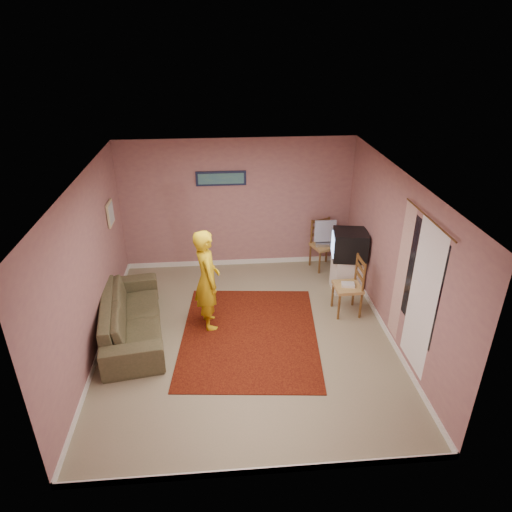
{
  "coord_description": "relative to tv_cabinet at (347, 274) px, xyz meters",
  "views": [
    {
      "loc": [
        -0.35,
        -5.87,
        4.43
      ],
      "look_at": [
        0.2,
        0.6,
        1.13
      ],
      "focal_mm": 32.0,
      "sensor_mm": 36.0,
      "label": 1
    }
  ],
  "objects": [
    {
      "name": "game_console",
      "position": [
        -0.2,
        -0.75,
        0.21
      ],
      "size": [
        0.24,
        0.19,
        0.04
      ],
      "primitive_type": "cube",
      "rotation": [
        0.0,
        0.0,
        -0.16
      ],
      "color": "white",
      "rests_on": "chair_b"
    },
    {
      "name": "wall_right",
      "position": [
        0.3,
        -1.31,
        0.97
      ],
      "size": [
        0.02,
        5.0,
        2.6
      ],
      "primitive_type": "cube",
      "color": "#A3716B",
      "rests_on": "ground"
    },
    {
      "name": "blue_throw",
      "position": [
        -0.24,
        0.89,
        0.48
      ],
      "size": [
        0.42,
        0.05,
        0.44
      ],
      "primitive_type": "cube",
      "color": "#7D96CD",
      "rests_on": "chair_a"
    },
    {
      "name": "ground",
      "position": [
        -1.95,
        -1.31,
        -0.33
      ],
      "size": [
        5.0,
        5.0,
        0.0
      ],
      "primitive_type": "plane",
      "color": "gray",
      "rests_on": "ground"
    },
    {
      "name": "picture_back",
      "position": [
        -2.25,
        1.15,
        1.52
      ],
      "size": [
        0.95,
        0.04,
        0.28
      ],
      "color": "#131936",
      "rests_on": "wall_back"
    },
    {
      "name": "baseboard_left",
      "position": [
        -4.19,
        -1.31,
        -0.28
      ],
      "size": [
        0.02,
        5.0,
        0.1
      ],
      "primitive_type": "cube",
      "color": "white",
      "rests_on": "ground"
    },
    {
      "name": "crt_tv",
      "position": [
        -0.01,
        0.0,
        0.59
      ],
      "size": [
        0.68,
        0.63,
        0.52
      ],
      "rotation": [
        0.0,
        0.0,
        -0.17
      ],
      "color": "black",
      "rests_on": "tv_cabinet"
    },
    {
      "name": "curtain_sheer",
      "position": [
        0.28,
        -2.36,
        0.92
      ],
      "size": [
        0.01,
        0.75,
        2.1
      ],
      "primitive_type": "cube",
      "color": "white",
      "rests_on": "wall_right"
    },
    {
      "name": "baseboard_back",
      "position": [
        -1.95,
        1.18,
        -0.28
      ],
      "size": [
        4.5,
        0.02,
        0.1
      ],
      "primitive_type": "cube",
      "color": "white",
      "rests_on": "ground"
    },
    {
      "name": "picture_left",
      "position": [
        -4.17,
        0.29,
        1.22
      ],
      "size": [
        0.04,
        0.38,
        0.42
      ],
      "color": "beige",
      "rests_on": "wall_left"
    },
    {
      "name": "chair_b",
      "position": [
        -0.2,
        -0.75,
        0.29
      ],
      "size": [
        0.45,
        0.47,
        0.56
      ],
      "rotation": [
        0.0,
        0.0,
        -1.54
      ],
      "color": "tan",
      "rests_on": "ground"
    },
    {
      "name": "curtain_floral",
      "position": [
        0.27,
        -1.66,
        0.92
      ],
      "size": [
        0.01,
        0.35,
        2.1
      ],
      "primitive_type": "cube",
      "color": "beige",
      "rests_on": "wall_right"
    },
    {
      "name": "sofa",
      "position": [
        -3.75,
        -1.05,
        -0.0
      ],
      "size": [
        1.22,
        2.36,
        0.66
      ],
      "primitive_type": "imported",
      "rotation": [
        0.0,
        0.0,
        1.72
      ],
      "color": "brown",
      "rests_on": "ground"
    },
    {
      "name": "wall_front",
      "position": [
        -1.95,
        -3.81,
        0.97
      ],
      "size": [
        4.5,
        0.02,
        2.6
      ],
      "primitive_type": "cube",
      "color": "#A3716B",
      "rests_on": "ground"
    },
    {
      "name": "window",
      "position": [
        0.29,
        -2.21,
        1.12
      ],
      "size": [
        0.01,
        1.1,
        1.5
      ],
      "primitive_type": "cube",
      "color": "black",
      "rests_on": "wall_right"
    },
    {
      "name": "tv_cabinet",
      "position": [
        0.0,
        0.0,
        0.0
      ],
      "size": [
        0.52,
        0.47,
        0.66
      ],
      "primitive_type": "cube",
      "color": "white",
      "rests_on": "ground"
    },
    {
      "name": "baseboard_front",
      "position": [
        -1.95,
        -3.8,
        -0.28
      ],
      "size": [
        4.5,
        0.02,
        0.1
      ],
      "primitive_type": "cube",
      "color": "white",
      "rests_on": "ground"
    },
    {
      "name": "chair_a",
      "position": [
        -0.24,
        0.89,
        0.28
      ],
      "size": [
        0.57,
        0.56,
        0.55
      ],
      "rotation": [
        0.0,
        0.0,
        0.34
      ],
      "color": "tan",
      "rests_on": "ground"
    },
    {
      "name": "area_rug",
      "position": [
        -1.9,
        -1.27,
        -0.32
      ],
      "size": [
        2.38,
        2.86,
        0.01
      ],
      "primitive_type": "cube",
      "rotation": [
        0.0,
        0.0,
        -0.1
      ],
      "color": "black",
      "rests_on": "ground"
    },
    {
      "name": "person",
      "position": [
        -2.54,
        -0.91,
        0.52
      ],
      "size": [
        0.53,
        0.69,
        1.69
      ],
      "primitive_type": "imported",
      "rotation": [
        0.0,
        0.0,
        1.8
      ],
      "color": "gold",
      "rests_on": "ground"
    },
    {
      "name": "ceiling",
      "position": [
        -1.95,
        -1.31,
        2.27
      ],
      "size": [
        4.5,
        5.0,
        0.02
      ],
      "primitive_type": "cube",
      "color": "white",
      "rests_on": "wall_back"
    },
    {
      "name": "wall_left",
      "position": [
        -4.2,
        -1.31,
        0.97
      ],
      "size": [
        0.02,
        5.0,
        2.6
      ],
      "primitive_type": "cube",
      "color": "#A3716B",
      "rests_on": "ground"
    },
    {
      "name": "dvd_player",
      "position": [
        -0.24,
        0.89,
        0.21
      ],
      "size": [
        0.38,
        0.29,
        0.06
      ],
      "primitive_type": "cube",
      "rotation": [
        0.0,
        0.0,
        -0.1
      ],
      "color": "#A7A7AC",
      "rests_on": "chair_a"
    },
    {
      "name": "curtain_rod",
      "position": [
        0.25,
        -2.21,
        1.99
      ],
      "size": [
        0.02,
        1.4,
        0.02
      ],
      "primitive_type": "cylinder",
      "rotation": [
        1.57,
        0.0,
        0.0
      ],
      "color": "brown",
      "rests_on": "wall_right"
    },
    {
      "name": "baseboard_right",
      "position": [
        0.29,
        -1.31,
        -0.28
      ],
      "size": [
        0.02,
        5.0,
        0.1
      ],
      "primitive_type": "cube",
      "color": "white",
      "rests_on": "ground"
    },
    {
      "name": "wall_back",
      "position": [
        -1.95,
        1.19,
        0.97
      ],
      "size": [
        4.5,
        0.02,
        2.6
      ],
      "primitive_type": "cube",
      "color": "#A3716B",
      "rests_on": "ground"
    }
  ]
}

